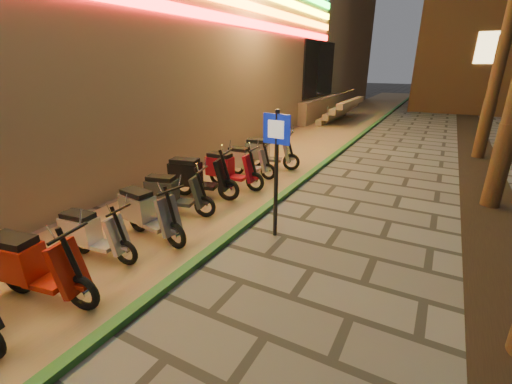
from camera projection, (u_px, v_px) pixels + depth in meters
The scene contains 13 objects.
ground at pixel (167, 358), 3.89m from camera, with size 120.00×120.00×0.00m, color #474442.
parking_strip at pixel (294, 149), 13.27m from camera, with size 3.40×60.00×0.01m, color #8C7251.
green_curb at pixel (337, 153), 12.50m from camera, with size 0.18×60.00×0.10m, color #225D26.
planting_strip at pixel (498, 242), 6.39m from camera, with size 1.20×40.00×0.02m, color black.
pedestrian_sign at pixel (276, 158), 6.13m from camera, with size 0.53×0.11×2.41m.
scooter_4 at pixel (32, 266), 4.71m from camera, with size 1.73×0.75×1.21m.
scooter_5 at pixel (91, 234), 5.77m from camera, with size 1.47×0.58×1.03m.
scooter_6 at pixel (146, 212), 6.46m from camera, with size 1.66×0.65×1.16m.
scooter_7 at pixel (172, 193), 7.46m from camera, with size 1.58×0.77×1.12m.
scooter_8 at pixel (196, 176), 8.37m from camera, with size 1.79×0.83×1.26m.
scooter_9 at pixel (228, 169), 9.09m from camera, with size 1.67×0.59×1.18m.
scooter_10 at pixel (246, 161), 9.99m from camera, with size 1.53×0.54×1.08m.
scooter_11 at pixel (266, 152), 10.70m from camera, with size 1.71×0.84×1.21m.
Camera 1 is at (2.31, -2.13, 3.15)m, focal length 24.00 mm.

